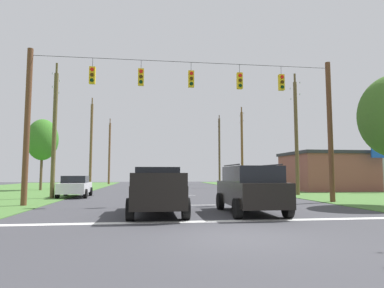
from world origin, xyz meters
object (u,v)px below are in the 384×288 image
suv_black (250,188)px  distant_car_crossing_white (75,186)px  overhead_signal_span (188,118)px  utility_pole_far_left (54,131)px  tree_roadside_right (42,140)px  utility_pole_near_left (219,150)px  utility_pole_far_right (242,147)px  utility_pole_distant_right (91,144)px  roadside_store (354,171)px  utility_pole_distant_left (109,152)px  utility_pole_mid_right (296,134)px  pickup_truck (157,190)px

suv_black → distant_car_crossing_white: suv_black is taller
overhead_signal_span → utility_pole_far_left: 10.08m
tree_roadside_right → utility_pole_near_left: bearing=38.4°
utility_pole_far_left → utility_pole_far_right: bearing=41.3°
utility_pole_near_left → distant_car_crossing_white: bearing=-120.9°
overhead_signal_span → suv_black: overhead_signal_span is taller
utility_pole_distant_right → roadside_store: utility_pole_distant_right is taller
distant_car_crossing_white → utility_pole_near_left: utility_pole_near_left is taller
utility_pole_distant_left → roadside_store: 35.19m
distant_car_crossing_white → tree_roadside_right: tree_roadside_right is taller
overhead_signal_span → utility_pole_distant_left: 36.31m
utility_pole_mid_right → utility_pole_distant_left: (-17.77, 29.10, 0.24)m
utility_pole_far_left → tree_roadside_right: (-4.25, 11.32, 0.46)m
utility_pole_mid_right → utility_pole_distant_left: size_ratio=0.92×
utility_pole_far_left → utility_pole_distant_right: bearing=90.6°
pickup_truck → utility_pole_near_left: size_ratio=0.48×
overhead_signal_span → pickup_truck: 5.99m
pickup_truck → suv_black: size_ratio=1.12×
distant_car_crossing_white → utility_pole_distant_right: (-1.42, 14.25, 4.25)m
utility_pole_distant_right → utility_pole_near_left: bearing=36.7°
suv_black → roadside_store: roadside_store is taller
suv_black → roadside_store: size_ratio=0.36×
overhead_signal_span → roadside_store: bearing=34.8°
utility_pole_far_right → utility_pole_far_left: (-17.76, -15.60, -0.28)m
roadside_store → distant_car_crossing_white: bearing=-165.9°
pickup_truck → suv_black: suv_black is taller
distant_car_crossing_white → utility_pole_far_right: utility_pole_far_right is taller
overhead_signal_span → distant_car_crossing_white: bearing=139.3°
roadside_store → pickup_truck: bearing=-139.9°
distant_car_crossing_white → utility_pole_far_right: (16.50, 14.42, 4.11)m
pickup_truck → overhead_signal_span: bearing=66.8°
utility_pole_distant_left → distant_car_crossing_white: bearing=-87.9°
distant_car_crossing_white → utility_pole_distant_left: bearing=92.1°
utility_pole_mid_right → utility_pole_distant_left: 34.09m
suv_black → utility_pole_far_left: bearing=137.7°
utility_pole_distant_left → roadside_store: size_ratio=0.78×
distant_car_crossing_white → roadside_store: bearing=14.1°
pickup_truck → utility_pole_far_right: utility_pole_far_right is taller
utility_pole_far_right → utility_pole_distant_left: size_ratio=0.94×
suv_black → roadside_store: (16.34, 17.44, 0.86)m
utility_pole_distant_left → roadside_store: utility_pole_distant_left is taller
utility_pole_far_left → utility_pole_near_left: bearing=58.3°
utility_pole_mid_right → tree_roadside_right: (-22.21, 10.29, 0.29)m
pickup_truck → utility_pole_distant_right: utility_pole_distant_right is taller
utility_pole_near_left → roadside_store: utility_pole_near_left is taller
pickup_truck → tree_roadside_right: (-11.07, 20.73, 4.11)m
utility_pole_mid_right → utility_pole_near_left: bearing=90.3°
utility_pole_far_right → roadside_store: size_ratio=0.73×
pickup_truck → utility_pole_near_left: utility_pole_near_left is taller
distant_car_crossing_white → utility_pole_far_right: 22.30m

